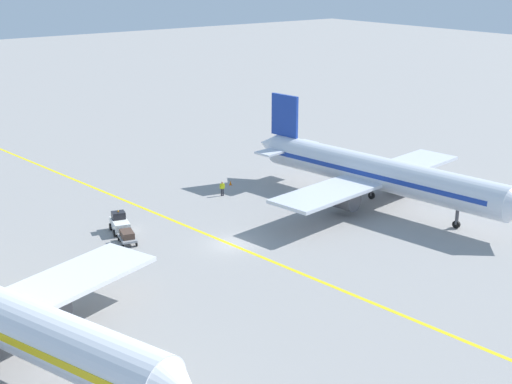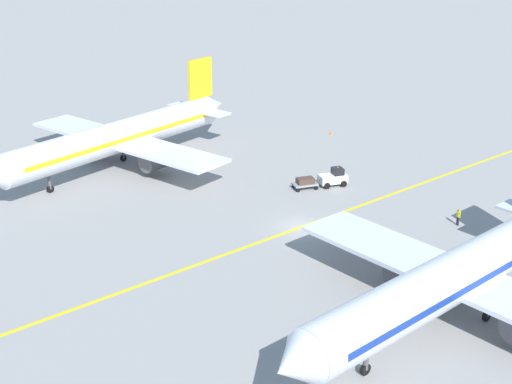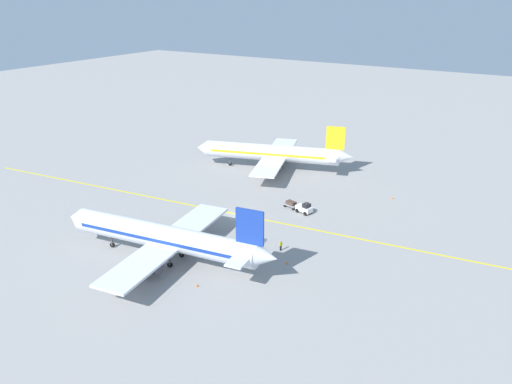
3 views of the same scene
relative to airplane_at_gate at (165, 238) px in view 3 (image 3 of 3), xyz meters
The scene contains 10 objects.
ground_plane 19.59m from the airplane_at_gate, ahead, with size 400.00×400.00×0.00m, color gray.
apron_yellow_centreline 19.59m from the airplane_at_gate, ahead, with size 0.40×120.00×0.01m, color yellow.
airplane_at_gate is the anchor object (origin of this frame).
airplane_adjacent_stand 44.57m from the airplane_at_gate, ahead, with size 28.23×34.66×10.60m.
baggage_tug_white 27.98m from the airplane_at_gate, 20.43° to the right, with size 2.37×3.29×2.11m.
baggage_cart_trailing 27.87m from the airplane_at_gate, 13.62° to the right, with size 2.02×2.87×1.24m.
ground_crew_worker 17.52m from the airplane_at_gate, 48.60° to the right, with size 0.55×0.34×1.68m.
traffic_cone_near_nose 9.63m from the airplane_at_gate, 112.35° to the right, with size 0.32×0.32×0.55m, color orange.
traffic_cone_mid_apron 18.15m from the airplane_at_gate, 62.17° to the right, with size 0.32×0.32×0.55m, color orange.
traffic_cone_by_wingtip 46.23m from the airplane_at_gate, 27.53° to the right, with size 0.32×0.32×0.55m, color orange.
Camera 3 is at (-67.63, -45.20, 37.01)m, focal length 35.00 mm.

